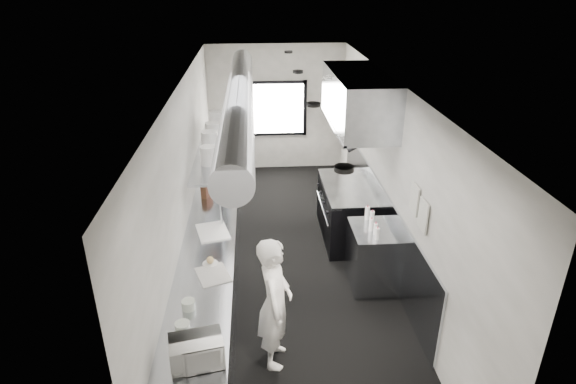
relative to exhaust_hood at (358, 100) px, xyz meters
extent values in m
cube|color=black|center=(-1.10, -0.70, -2.39)|extent=(3.00, 8.00, 0.01)
cube|color=beige|center=(-1.10, -0.70, 0.41)|extent=(3.00, 8.00, 0.01)
cube|color=silver|center=(-1.10, 3.30, -0.99)|extent=(3.00, 0.02, 2.80)
cube|color=silver|center=(-2.60, -0.70, -0.99)|extent=(0.02, 8.00, 2.80)
cube|color=silver|center=(0.40, -0.70, -0.99)|extent=(0.02, 8.00, 2.80)
cube|color=#9AA1A8|center=(0.38, -0.40, -1.84)|extent=(0.03, 5.50, 1.10)
cylinder|color=gray|center=(-1.80, -0.30, 0.16)|extent=(0.40, 6.40, 0.40)
cube|color=white|center=(-1.10, 3.26, -0.99)|extent=(1.20, 0.03, 1.10)
cube|color=black|center=(-1.10, 3.28, -0.42)|extent=(1.36, 0.03, 0.08)
cube|color=black|center=(-1.10, 3.28, -1.57)|extent=(1.36, 0.03, 0.08)
cube|color=black|center=(-1.74, 3.28, -0.99)|extent=(0.08, 0.03, 1.25)
cube|color=black|center=(-0.46, 3.28, -0.99)|extent=(0.08, 0.03, 1.25)
cube|color=#9AA1A8|center=(0.00, 0.00, 0.01)|extent=(0.80, 2.20, 0.80)
cube|color=#9AA1A8|center=(-0.38, 0.00, -0.38)|extent=(0.05, 2.20, 0.05)
cube|color=black|center=(-0.08, 0.00, -0.33)|extent=(0.50, 2.10, 0.28)
cube|color=#9AA1A8|center=(-2.25, -1.20, -1.94)|extent=(0.70, 6.00, 0.90)
cube|color=#9AA1A8|center=(-2.30, 0.30, -0.84)|extent=(0.45, 3.00, 0.04)
cylinder|color=#9AA1A8|center=(-2.10, -1.10, -1.17)|extent=(0.04, 0.04, 0.66)
cylinder|color=#9AA1A8|center=(-2.10, 0.30, -1.17)|extent=(0.04, 0.04, 0.66)
cylinder|color=#9AA1A8|center=(-2.10, 1.70, -1.17)|extent=(0.04, 0.04, 0.66)
cube|color=black|center=(-0.05, 0.00, -1.94)|extent=(0.85, 1.60, 0.90)
cube|color=#9AA1A8|center=(-0.05, 0.00, -1.47)|extent=(0.85, 1.60, 0.04)
cube|color=#9AA1A8|center=(-0.46, 0.00, -1.94)|extent=(0.03, 1.55, 0.80)
cylinder|color=#9AA1A8|center=(-0.49, 0.00, -1.84)|extent=(0.03, 1.30, 0.03)
cube|color=#9AA1A8|center=(0.05, -1.40, -1.94)|extent=(0.65, 0.80, 0.90)
cube|color=#9AA1A8|center=(-2.25, 2.50, -1.94)|extent=(0.70, 1.20, 0.90)
cube|color=beige|center=(0.37, -1.90, -0.79)|extent=(0.02, 0.28, 0.38)
cube|color=beige|center=(0.37, -2.25, -0.84)|extent=(0.02, 0.28, 0.38)
imported|color=white|center=(-1.43, -2.82, -1.58)|extent=(0.45, 0.63, 1.62)
imported|color=white|center=(-2.18, -3.75, -1.36)|extent=(0.50, 0.42, 0.27)
cylinder|color=beige|center=(-2.37, -3.33, -1.44)|extent=(0.16, 0.16, 0.11)
cylinder|color=beige|center=(-2.35, -2.97, -1.44)|extent=(0.17, 0.17, 0.10)
cube|color=silver|center=(-2.14, -2.36, -1.48)|extent=(0.48, 0.53, 0.01)
cylinder|color=silver|center=(-2.18, -2.12, -1.48)|extent=(0.26, 0.26, 0.02)
sphere|color=tan|center=(-2.18, -2.12, -1.43)|extent=(0.09, 0.09, 0.09)
cube|color=white|center=(-2.21, -1.31, -1.48)|extent=(0.52, 0.62, 0.02)
cube|color=#50281C|center=(-2.39, -0.14, -1.38)|extent=(0.17, 0.23, 0.23)
cylinder|color=silver|center=(-2.28, -0.45, -0.68)|extent=(0.26, 0.26, 0.28)
cylinder|color=silver|center=(-2.31, 0.13, -0.66)|extent=(0.29, 0.29, 0.33)
cylinder|color=silver|center=(-2.28, 0.50, -0.64)|extent=(0.31, 0.31, 0.36)
cylinder|color=silver|center=(-2.28, 1.11, -0.63)|extent=(0.25, 0.25, 0.39)
cylinder|color=white|center=(0.01, -1.68, -1.40)|extent=(0.07, 0.07, 0.17)
cylinder|color=white|center=(0.02, -1.54, -1.41)|extent=(0.07, 0.07, 0.17)
cylinder|color=white|center=(-0.02, -1.43, -1.40)|extent=(0.08, 0.08, 0.18)
cylinder|color=white|center=(0.03, -1.24, -1.39)|extent=(0.08, 0.08, 0.20)
cylinder|color=white|center=(0.00, -1.10, -1.39)|extent=(0.07, 0.07, 0.20)
camera|label=1|loc=(-1.59, -7.16, 1.79)|focal=29.90mm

